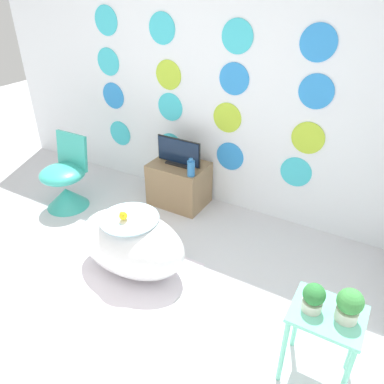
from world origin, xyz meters
name	(u,v)px	position (x,y,z in m)	size (l,w,h in m)	color
ground_plane	(47,331)	(0.00, 0.00, 0.00)	(12.00, 12.00, 0.00)	silver
wall_back_dotted	(199,78)	(0.00, 2.18, 1.30)	(5.13, 0.05, 2.60)	white
rug	(133,273)	(0.17, 0.77, 0.00)	(0.94, 0.80, 0.01)	silver
bathtub	(132,243)	(0.13, 0.83, 0.26)	(0.96, 0.58, 0.53)	white
rubber_duck	(123,216)	(0.12, 0.78, 0.56)	(0.07, 0.07, 0.08)	yellow
chair	(65,184)	(-1.08, 1.27, 0.26)	(0.46, 0.46, 0.77)	#38B2A3
tv_cabinet	(179,184)	(-0.09, 1.92, 0.23)	(0.58, 0.43, 0.46)	#8E704C
tv	(179,153)	(-0.09, 1.92, 0.59)	(0.49, 0.12, 0.28)	black
vase	(191,168)	(0.15, 1.76, 0.55)	(0.07, 0.07, 0.18)	#2D72B7
side_table	(324,327)	(1.70, 0.62, 0.42)	(0.40, 0.34, 0.54)	#72D8B7
potted_plant_left	(314,297)	(1.61, 0.60, 0.63)	(0.12, 0.12, 0.18)	beige
potted_plant_right	(349,305)	(1.79, 0.62, 0.65)	(0.14, 0.14, 0.20)	beige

